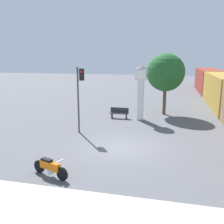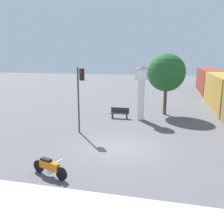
% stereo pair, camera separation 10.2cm
% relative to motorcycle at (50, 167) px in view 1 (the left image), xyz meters
% --- Properties ---
extents(ground_plane, '(120.00, 120.00, 0.00)m').
position_rel_motorcycle_xyz_m(ground_plane, '(2.44, 4.27, -0.43)').
color(ground_plane, '#56565B').
extents(motorcycle, '(1.94, 0.80, 0.89)m').
position_rel_motorcycle_xyz_m(motorcycle, '(0.00, 0.00, 0.00)').
color(motorcycle, black).
rests_on(motorcycle, ground_plane).
extents(clock_tower, '(1.11, 1.11, 4.50)m').
position_rel_motorcycle_xyz_m(clock_tower, '(2.67, 11.20, 2.56)').
color(clock_tower, white).
rests_on(clock_tower, ground_plane).
extents(freight_train, '(2.80, 36.36, 3.40)m').
position_rel_motorcycle_xyz_m(freight_train, '(10.59, 18.81, 1.27)').
color(freight_train, olive).
rests_on(freight_train, ground_plane).
extents(traffic_light, '(0.50, 0.35, 4.58)m').
position_rel_motorcycle_xyz_m(traffic_light, '(-0.96, 6.57, 2.70)').
color(traffic_light, '#47474C').
rests_on(traffic_light, ground_plane).
extents(street_tree, '(3.42, 3.42, 5.57)m').
position_rel_motorcycle_xyz_m(street_tree, '(4.58, 13.79, 3.42)').
color(street_tree, brown).
rests_on(street_tree, ground_plane).
extents(bench, '(1.60, 0.44, 0.92)m').
position_rel_motorcycle_xyz_m(bench, '(0.83, 11.32, 0.06)').
color(bench, '#2D2D33').
rests_on(bench, ground_plane).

